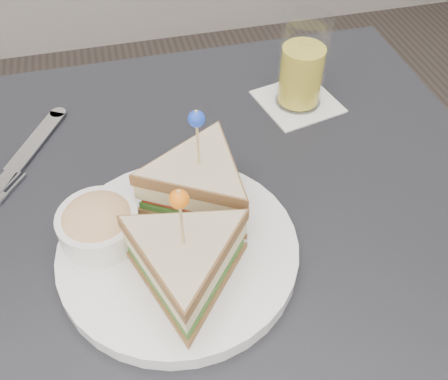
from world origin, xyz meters
TOP-DOWN VIEW (x-y plane):
  - table at (0.00, 0.00)m, footprint 0.80×0.80m
  - plate_meal at (-0.05, -0.03)m, footprint 0.35×0.35m
  - cutlery_knife at (-0.25, 0.16)m, footprint 0.14×0.22m
  - drink_set at (0.18, 0.21)m, footprint 0.13×0.13m

SIDE VIEW (x-z plane):
  - table at x=0.00m, z-range 0.30..1.05m
  - cutlery_knife at x=-0.25m, z-range 0.75..0.76m
  - plate_meal at x=-0.05m, z-range 0.71..0.88m
  - drink_set at x=0.18m, z-range 0.74..0.89m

